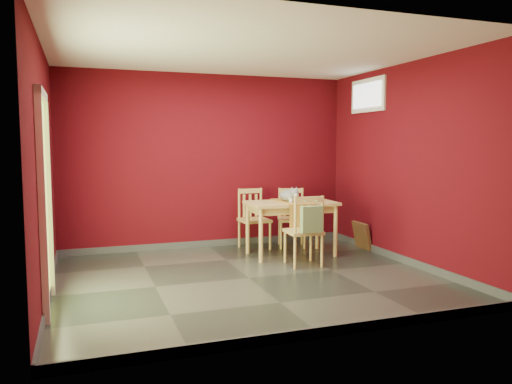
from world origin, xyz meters
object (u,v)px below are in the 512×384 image
object	(u,v)px
dining_table	(291,208)
chair_far_left	(253,218)
chair_far_right	(292,217)
tote_bag	(312,219)
picture_frame	(362,236)
cat	(289,193)
chair_near	(305,230)

from	to	relation	value
dining_table	chair_far_left	world-z (taller)	chair_far_left
chair_far_right	tote_bag	size ratio (longest dim) A/B	2.25
chair_far_left	chair_far_right	world-z (taller)	chair_far_left
picture_frame	chair_far_left	bearing A→B (deg)	157.61
chair_far_left	cat	xyz separation A→B (m)	(0.32, -0.64, 0.43)
chair_near	picture_frame	size ratio (longest dim) A/B	2.25
chair_far_right	dining_table	bearing A→B (deg)	-114.35
tote_bag	picture_frame	bearing A→B (deg)	34.81
cat	picture_frame	bearing A→B (deg)	18.55
dining_table	picture_frame	xyz separation A→B (m)	(1.21, 0.03, -0.48)
dining_table	chair_far_right	size ratio (longest dim) A/B	1.39
cat	chair_near	bearing A→B (deg)	-76.33
tote_bag	cat	world-z (taller)	cat
tote_bag	cat	xyz separation A→B (m)	(0.07, 0.90, 0.25)
chair_near	cat	world-z (taller)	cat
dining_table	chair_far_right	world-z (taller)	chair_far_right
dining_table	cat	size ratio (longest dim) A/B	2.69
chair_near	picture_frame	xyz separation A→B (m)	(1.29, 0.68, -0.27)
picture_frame	chair_near	bearing A→B (deg)	-152.26
dining_table	chair_near	size ratio (longest dim) A/B	1.35
chair_far_left	cat	bearing A→B (deg)	-63.34
chair_far_left	chair_far_right	size ratio (longest dim) A/B	1.01
cat	picture_frame	size ratio (longest dim) A/B	1.12
chair_near	cat	size ratio (longest dim) A/B	2.00
cat	chair_far_left	bearing A→B (deg)	135.22
dining_table	chair_near	bearing A→B (deg)	-97.38
chair_near	chair_far_right	bearing A→B (deg)	74.16
chair_far_left	chair_near	distance (m)	1.35
chair_far_right	tote_bag	bearing A→B (deg)	-103.81
chair_far_left	cat	size ratio (longest dim) A/B	1.96
chair_far_left	chair_far_right	xyz separation A→B (m)	(0.62, -0.07, -0.00)
chair_near	picture_frame	bearing A→B (deg)	27.74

